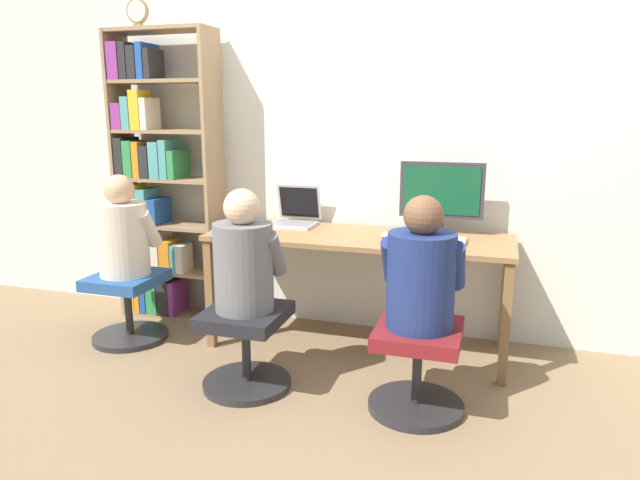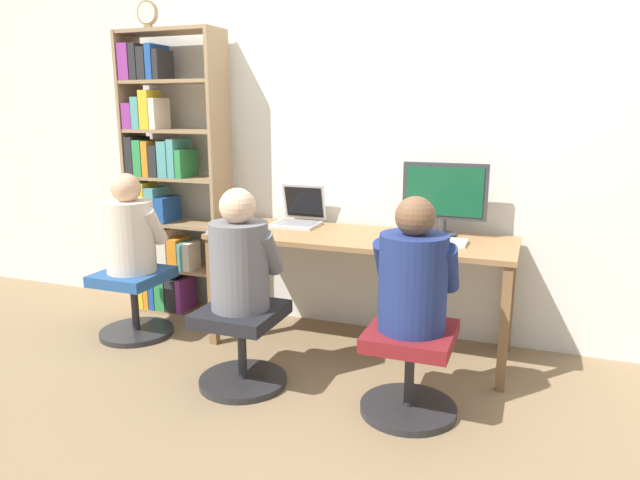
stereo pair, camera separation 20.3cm
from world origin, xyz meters
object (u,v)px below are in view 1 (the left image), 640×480
(keyboard, at_px, (430,239))
(office_chair_side, at_px, (128,303))
(desktop_monitor, at_px, (441,195))
(person_at_laptop, at_px, (244,259))
(office_chair_left, at_px, (417,363))
(bookshelf, at_px, (156,188))
(office_chair_right, at_px, (246,343))
(desk_clock, at_px, (137,12))
(laptop, at_px, (294,217))
(person_near_shelf, at_px, (123,233))
(person_at_monitor, at_px, (421,272))

(keyboard, bearing_deg, office_chair_side, -170.93)
(desktop_monitor, bearing_deg, person_at_laptop, -135.67)
(office_chair_left, bearing_deg, bookshelf, 157.21)
(desktop_monitor, relative_size, office_chair_right, 1.05)
(office_chair_right, height_order, desk_clock, desk_clock)
(office_chair_right, bearing_deg, desktop_monitor, 44.48)
(office_chair_left, height_order, office_chair_right, same)
(bookshelf, xyz_separation_m, desk_clock, (-0.01, -0.06, 1.16))
(keyboard, distance_m, office_chair_left, 0.81)
(desk_clock, bearing_deg, office_chair_side, -80.86)
(laptop, height_order, office_chair_left, laptop)
(office_chair_left, bearing_deg, person_near_shelf, 169.67)
(keyboard, height_order, office_chair_left, keyboard)
(office_chair_left, relative_size, person_at_laptop, 0.75)
(office_chair_side, bearing_deg, office_chair_right, -20.36)
(person_at_monitor, height_order, office_chair_side, person_at_monitor)
(desktop_monitor, xyz_separation_m, office_chair_left, (0.00, -0.87, -0.71))
(office_chair_left, height_order, person_at_laptop, person_at_laptop)
(office_chair_right, distance_m, person_near_shelf, 1.17)
(keyboard, height_order, desk_clock, desk_clock)
(keyboard, bearing_deg, person_at_laptop, -142.68)
(keyboard, bearing_deg, office_chair_right, -142.49)
(bookshelf, bearing_deg, desktop_monitor, 1.13)
(person_near_shelf, bearing_deg, person_at_monitor, -10.19)
(office_chair_left, relative_size, person_at_monitor, 0.74)
(office_chair_left, height_order, office_chair_side, same)
(person_near_shelf, bearing_deg, bookshelf, 96.37)
(laptop, relative_size, office_chair_side, 0.64)
(keyboard, distance_m, person_near_shelf, 1.90)
(keyboard, xyz_separation_m, office_chair_right, (-0.88, -0.67, -0.49))
(keyboard, bearing_deg, person_near_shelf, -171.07)
(person_at_monitor, distance_m, desk_clock, 2.53)
(keyboard, relative_size, bookshelf, 0.21)
(laptop, distance_m, bookshelf, 1.03)
(laptop, distance_m, person_at_laptop, 0.89)
(laptop, bearing_deg, office_chair_left, -42.09)
(desktop_monitor, xyz_separation_m, keyboard, (-0.03, -0.22, -0.23))
(desk_clock, height_order, person_near_shelf, desk_clock)
(bookshelf, relative_size, desk_clock, 11.31)
(person_at_monitor, height_order, bookshelf, bookshelf)
(bookshelf, distance_m, desk_clock, 1.16)
(laptop, relative_size, bookshelf, 0.15)
(person_at_monitor, relative_size, person_near_shelf, 1.01)
(desktop_monitor, bearing_deg, office_chair_left, -89.93)
(desktop_monitor, height_order, desk_clock, desk_clock)
(keyboard, bearing_deg, laptop, 166.82)
(office_chair_right, bearing_deg, person_at_laptop, 90.00)
(desktop_monitor, height_order, bookshelf, bookshelf)
(desktop_monitor, xyz_separation_m, person_near_shelf, (-1.91, -0.52, -0.25))
(desk_clock, bearing_deg, laptop, 5.15)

